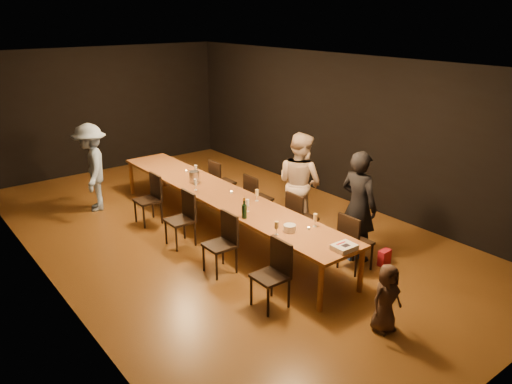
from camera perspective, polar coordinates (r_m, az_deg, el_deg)
ground at (r=9.11m, az=-3.90°, el=-4.58°), size 10.00×10.00×0.00m
room_shell at (r=8.46m, az=-4.23°, el=8.33°), size 6.04×10.04×3.02m
table at (r=8.84m, az=-4.01°, el=-0.44°), size 0.90×6.00×0.75m
chair_right_0 at (r=7.80m, az=11.35°, el=-5.58°), size 0.42×0.42×0.93m
chair_right_1 at (r=8.55m, az=5.31°, el=-2.91°), size 0.42×0.42×0.93m
chair_right_2 at (r=9.39m, az=0.32°, el=-0.68°), size 0.42×0.42×0.93m
chair_right_3 at (r=10.30m, az=-3.82°, el=1.18°), size 0.42×0.42×0.93m
chair_left_0 at (r=6.73m, az=1.62°, el=-9.55°), size 0.42×0.42×0.93m
chair_left_1 at (r=7.58m, az=-4.18°, el=-6.00°), size 0.42×0.42×0.93m
chair_left_2 at (r=8.52m, az=-8.71°, el=-3.15°), size 0.42×0.42×0.93m
chair_left_3 at (r=9.52m, az=-12.29°, el=-0.87°), size 0.42×0.42×0.93m
woman_birthday at (r=7.99m, az=11.63°, el=-1.59°), size 0.47×0.68×1.79m
woman_tan at (r=8.86m, az=5.01°, el=1.04°), size 0.79×0.96×1.83m
man_blue at (r=10.35m, az=-18.25°, el=2.67°), size 1.01×1.29×1.75m
child at (r=6.48m, az=14.67°, el=-11.65°), size 0.47×0.33×0.90m
gift_bag_red at (r=8.17m, az=14.46°, el=-7.27°), size 0.22×0.13×0.25m
gift_bag_blue at (r=8.27m, az=11.10°, el=-6.33°), size 0.29×0.22×0.33m
birthday_cake at (r=6.86m, az=10.05°, el=-6.23°), size 0.31×0.25×0.07m
plate_stack at (r=7.30m, az=3.87°, el=-4.14°), size 0.23×0.23×0.10m
champagne_bottle at (r=7.70m, az=-1.35°, el=-1.84°), size 0.10×0.10×0.34m
ice_bucket at (r=9.41m, az=-7.09°, el=1.73°), size 0.24×0.24×0.21m
wineglass_0 at (r=7.16m, az=2.36°, el=-4.16°), size 0.06×0.06×0.21m
wineglass_1 at (r=7.47m, az=6.78°, el=-3.22°), size 0.06×0.06×0.21m
wineglass_2 at (r=7.97m, az=-0.99°, el=-1.56°), size 0.06×0.06×0.21m
wineglass_3 at (r=8.41m, az=0.09°, el=-0.37°), size 0.06×0.06×0.21m
wineglass_4 at (r=8.99m, az=-6.93°, el=0.84°), size 0.06×0.06×0.21m
wineglass_5 at (r=9.81m, az=-6.89°, el=2.48°), size 0.06×0.06×0.21m
tealight_near at (r=7.41m, az=6.04°, el=-4.15°), size 0.05×0.05×0.03m
tealight_mid at (r=8.82m, az=-2.84°, el=-0.03°), size 0.05×0.05×0.03m
tealight_far at (r=10.07m, az=-7.97°, el=2.37°), size 0.05×0.05×0.03m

